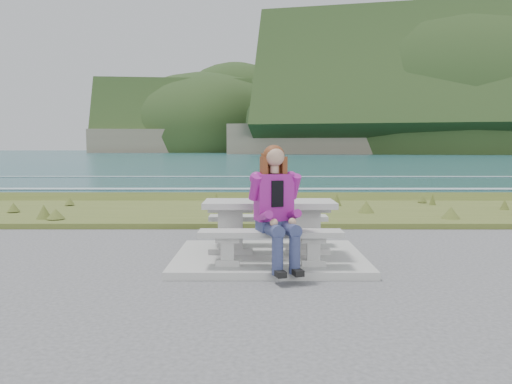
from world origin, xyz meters
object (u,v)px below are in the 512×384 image
(bench_seaward, at_px, (268,222))
(seated_woman, at_px, (278,224))
(bench_landward, at_px, (271,238))
(picnic_table, at_px, (269,213))

(bench_seaward, xyz_separation_m, seated_woman, (0.09, -1.54, 0.21))
(seated_woman, bearing_deg, bench_seaward, 76.20)
(bench_landward, bearing_deg, picnic_table, 90.00)
(bench_landward, xyz_separation_m, seated_woman, (0.09, -0.14, 0.21))
(picnic_table, bearing_deg, bench_landward, -90.00)
(bench_landward, relative_size, bench_seaward, 1.00)
(seated_woman, bearing_deg, picnic_table, 78.91)
(bench_seaward, bearing_deg, picnic_table, -90.00)
(bench_seaward, bearing_deg, seated_woman, -86.74)
(picnic_table, relative_size, bench_seaward, 1.00)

